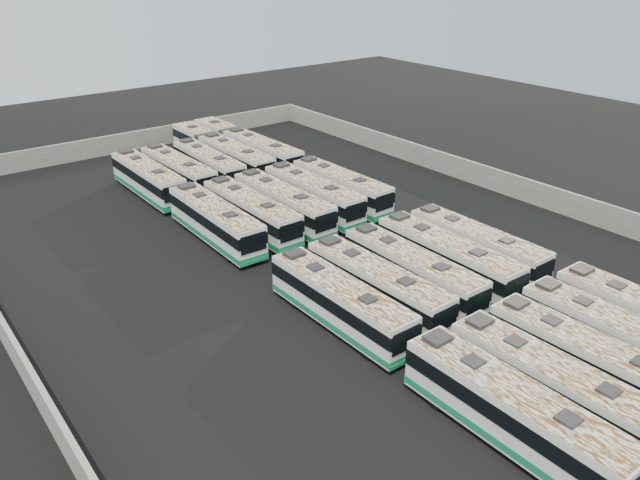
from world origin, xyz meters
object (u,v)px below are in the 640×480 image
(bus_midback_right, at_px, (313,195))
(bus_midfront_center, at_px, (412,271))
(bus_midback_center, at_px, (283,204))
(bus_front_center, at_px, (590,362))
(bus_back_right, at_px, (221,152))
(bus_midback_far_left, at_px, (216,221))
(bus_midback_left, at_px, (251,212))
(bus_front_left, at_px, (555,388))
(bus_back_far_left, at_px, (148,179))
(bus_front_right, at_px, (620,341))
(bus_midback_far_right, at_px, (341,187))
(bus_midfront_far_right, at_px, (476,246))
(bus_back_center, at_px, (209,165))
(bus_back_far_right, at_px, (246,146))
(bus_back_left, at_px, (178,172))
(bus_midfront_far_left, at_px, (340,302))
(bus_front_far_left, at_px, (514,413))
(bus_midfront_left, at_px, (377,286))

(bus_midback_right, bearing_deg, bus_midfront_center, -102.16)
(bus_midfront_center, distance_m, bus_midback_center, 15.46)
(bus_front_center, xyz_separation_m, bus_back_right, (3.21, 45.13, 0.02))
(bus_midback_far_left, relative_size, bus_midback_left, 1.02)
(bus_front_left, bearing_deg, bus_back_far_left, 93.55)
(bus_front_right, bearing_deg, bus_front_left, -179.28)
(bus_midback_far_left, xyz_separation_m, bus_midback_right, (9.79, -0.10, -0.02))
(bus_midback_far_right, bearing_deg, bus_midfront_far_right, -90.99)
(bus_midback_left, bearing_deg, bus_midfront_far_right, -58.35)
(bus_midfront_center, bearing_deg, bus_midback_far_right, 67.90)
(bus_front_right, xyz_separation_m, bus_midback_center, (-3.27, 28.53, 0.03))
(bus_front_center, relative_size, bus_midback_far_right, 0.99)
(bus_midback_far_left, relative_size, bus_back_far_left, 1.02)
(bus_front_left, distance_m, bus_midback_left, 28.81)
(bus_midfront_center, relative_size, bus_back_center, 1.01)
(bus_front_left, relative_size, bus_midback_far_right, 1.01)
(bus_back_far_left, xyz_separation_m, bus_back_far_right, (12.95, 3.36, 0.01))
(bus_back_center, bearing_deg, bus_front_center, -88.56)
(bus_midback_center, bearing_deg, bus_midback_right, 2.41)
(bus_front_center, distance_m, bus_back_far_right, 45.53)
(bus_back_left, bearing_deg, bus_back_far_right, 16.72)
(bus_front_right, distance_m, bus_midfront_center, 13.47)
(bus_midback_far_right, bearing_deg, bus_midback_left, 179.48)
(bus_midfront_far_right, bearing_deg, bus_midfront_far_left, -179.91)
(bus_front_far_left, bearing_deg, bus_back_far_left, 90.18)
(bus_midback_right, bearing_deg, bus_back_far_left, 127.14)
(bus_midback_left, xyz_separation_m, bus_back_far_right, (9.57, 16.38, 0.02))
(bus_midfront_left, relative_size, bus_midback_right, 0.99)
(bus_front_far_left, bearing_deg, bus_back_left, 85.75)
(bus_midback_far_left, height_order, bus_back_far_right, bus_midback_far_left)
(bus_midback_right, relative_size, bus_back_far_left, 1.00)
(bus_midfront_far_right, height_order, bus_back_left, bus_back_left)
(bus_front_far_left, distance_m, bus_midback_far_left, 28.84)
(bus_midback_right, height_order, bus_back_right, bus_midback_right)
(bus_midfront_left, height_order, bus_back_center, bus_midfront_left)
(bus_front_center, height_order, bus_midback_far_right, bus_midback_far_right)
(bus_midback_left, xyz_separation_m, bus_back_left, (-0.13, 13.25, -0.02))
(bus_front_right, bearing_deg, bus_back_center, 93.95)
(bus_midback_far_left, relative_size, bus_back_left, 1.03)
(bus_back_left, height_order, bus_back_center, bus_back_left)
(bus_front_left, distance_m, bus_midback_right, 29.56)
(bus_back_left, bearing_deg, bus_midback_center, -77.48)
(bus_front_right, height_order, bus_back_far_right, bus_back_far_right)
(bus_midfront_center, bearing_deg, bus_front_left, -102.96)
(bus_midfront_far_right, height_order, bus_midback_left, bus_midback_left)
(bus_front_far_left, distance_m, bus_midback_far_right, 31.65)
(bus_back_far_left, bearing_deg, bus_midback_center, -63.52)
(bus_midback_center, bearing_deg, bus_back_right, 78.36)
(bus_midback_far_right, bearing_deg, bus_back_right, 100.60)
(bus_front_left, bearing_deg, bus_midfront_left, 89.06)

